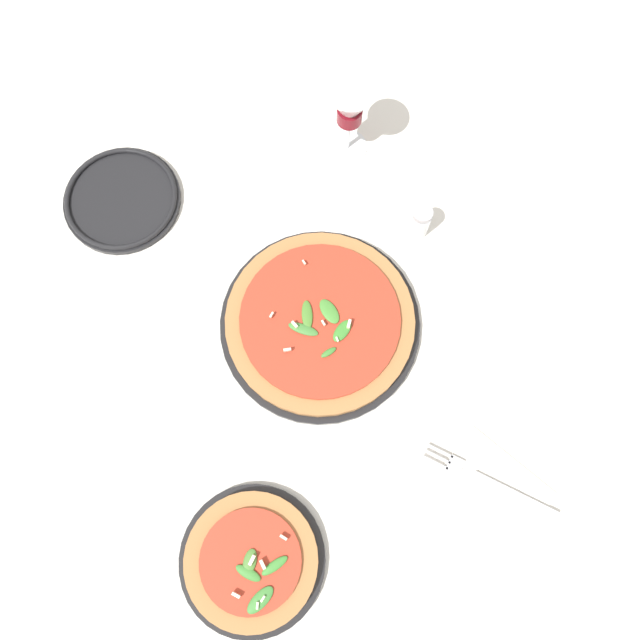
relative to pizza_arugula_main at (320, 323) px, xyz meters
name	(u,v)px	position (x,y,z in m)	size (l,w,h in m)	color
ground_plane	(296,332)	(0.03, 0.03, -0.02)	(6.00, 6.00, 0.00)	silver
pizza_arugula_main	(320,323)	(0.00, 0.00, 0.00)	(0.30, 0.30, 0.05)	black
pizza_personal_side	(252,560)	(-0.05, 0.34, 0.00)	(0.20, 0.20, 0.05)	black
wine_glass	(350,109)	(0.08, -0.30, 0.09)	(0.07, 0.07, 0.15)	white
napkin	(495,486)	(-0.32, 0.12, -0.01)	(0.17, 0.13, 0.01)	silver
fork	(491,483)	(-0.32, 0.12, -0.01)	(0.20, 0.03, 0.00)	silver
side_plate_white	(122,199)	(0.38, -0.06, -0.01)	(0.19, 0.19, 0.02)	black
shaker_pepper	(420,222)	(-0.08, -0.21, 0.02)	(0.03, 0.03, 0.07)	silver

